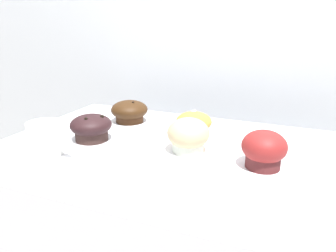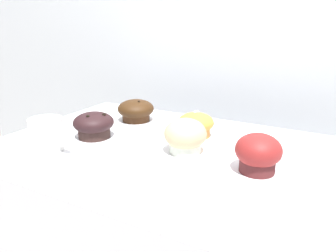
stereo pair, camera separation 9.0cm
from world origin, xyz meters
The scene contains 8 objects.
wall_back centered at (0.00, 0.60, 0.90)m, with size 3.20×0.10×1.80m, color silver.
muffin_front_center centered at (-0.26, -0.02, 0.97)m, with size 0.12×0.12×0.08m.
muffin_back_left centered at (0.02, 0.00, 0.97)m, with size 0.11×0.11×0.09m.
muffin_back_right centered at (0.21, -0.02, 0.97)m, with size 0.10×0.10×0.09m.
muffin_front_left centered at (-0.25, 0.17, 0.96)m, with size 0.12×0.12×0.07m.
muffin_front_right centered at (-0.01, 0.13, 0.96)m, with size 0.11×0.11×0.07m.
coffee_cup centered at (-0.31, -0.15, 0.97)m, with size 0.13×0.09×0.08m.
serving_plate centered at (0.29, 0.14, 0.93)m, with size 0.18×0.18×0.01m.
Camera 1 is at (0.27, -0.74, 1.26)m, focal length 35.00 mm.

